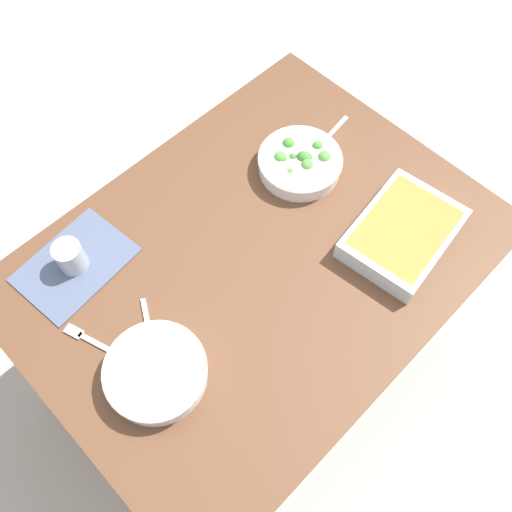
# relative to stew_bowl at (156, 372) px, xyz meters

# --- Properties ---
(ground_plane) EXTENTS (6.00, 6.00, 0.00)m
(ground_plane) POSITION_rel_stew_bowl_xyz_m (-0.38, -0.06, -0.77)
(ground_plane) COLOR #B2A899
(dining_table) EXTENTS (1.20, 0.90, 0.74)m
(dining_table) POSITION_rel_stew_bowl_xyz_m (-0.38, -0.06, -0.12)
(dining_table) COLOR brown
(dining_table) RESTS_ON ground_plane
(placemat) EXTENTS (0.30, 0.23, 0.00)m
(placemat) POSITION_rel_stew_bowl_xyz_m (-0.04, -0.37, -0.03)
(placemat) COLOR #4C5670
(placemat) RESTS_ON dining_table
(stew_bowl) EXTENTS (0.24, 0.24, 0.06)m
(stew_bowl) POSITION_rel_stew_bowl_xyz_m (0.00, 0.00, 0.00)
(stew_bowl) COLOR white
(stew_bowl) RESTS_ON dining_table
(broccoli_bowl) EXTENTS (0.23, 0.23, 0.07)m
(broccoli_bowl) POSITION_rel_stew_bowl_xyz_m (-0.66, -0.18, -0.00)
(broccoli_bowl) COLOR white
(broccoli_bowl) RESTS_ON dining_table
(baking_dish) EXTENTS (0.33, 0.26, 0.06)m
(baking_dish) POSITION_rel_stew_bowl_xyz_m (-0.68, 0.16, 0.00)
(baking_dish) COLOR silver
(baking_dish) RESTS_ON dining_table
(drink_cup) EXTENTS (0.07, 0.07, 0.08)m
(drink_cup) POSITION_rel_stew_bowl_xyz_m (-0.04, -0.37, 0.01)
(drink_cup) COLOR #B2BCC6
(drink_cup) RESTS_ON dining_table
(spoon_by_stew) EXTENTS (0.10, 0.16, 0.01)m
(spoon_by_stew) POSITION_rel_stew_bowl_xyz_m (-0.04, -0.07, -0.03)
(spoon_by_stew) COLOR silver
(spoon_by_stew) RESTS_ON dining_table
(spoon_by_broccoli) EXTENTS (0.18, 0.04, 0.01)m
(spoon_by_broccoli) POSITION_rel_stew_bowl_xyz_m (-0.79, -0.19, -0.03)
(spoon_by_broccoli) COLOR silver
(spoon_by_broccoli) RESTS_ON dining_table
(fork_on_table) EXTENTS (0.07, 0.17, 0.01)m
(fork_on_table) POSITION_rel_stew_bowl_xyz_m (0.06, -0.17, -0.03)
(fork_on_table) COLOR silver
(fork_on_table) RESTS_ON dining_table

